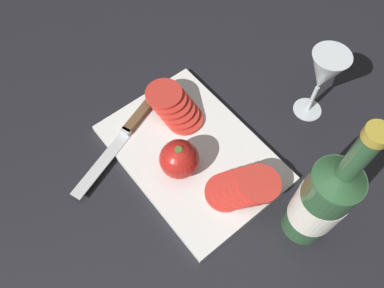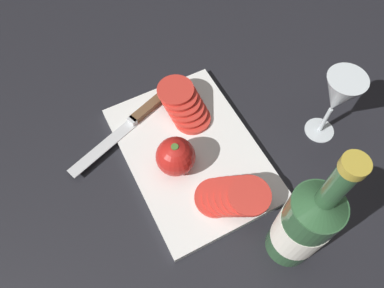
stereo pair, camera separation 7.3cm
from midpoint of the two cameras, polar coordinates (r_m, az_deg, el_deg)
ground_plane at (r=0.77m, az=1.99°, el=-1.83°), size 3.00×3.00×0.00m
cutting_board at (r=0.77m, az=2.73°, el=-1.62°), size 0.36×0.25×0.01m
wine_bottle at (r=0.63m, az=19.90°, el=-11.91°), size 0.08×0.08×0.33m
wine_glass at (r=0.77m, az=23.97°, el=6.37°), size 0.07×0.07×0.17m
whole_tomato at (r=0.71m, az=0.42°, el=-2.18°), size 0.08×0.08×0.08m
knife at (r=0.80m, az=-5.77°, el=3.85°), size 0.11×0.25×0.01m
tomato_slice_stack_near at (r=0.79m, az=1.40°, el=5.84°), size 0.14×0.09×0.05m
tomato_slice_stack_far at (r=0.70m, az=9.21°, el=-8.13°), size 0.12×0.12×0.05m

